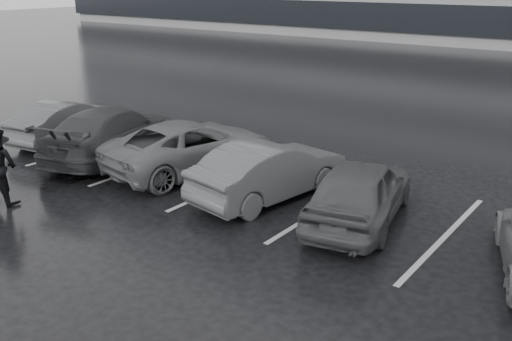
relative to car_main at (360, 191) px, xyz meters
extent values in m
plane|color=black|center=(-1.58, -2.16, -0.71)|extent=(160.00, 160.00, 0.00)
cube|color=black|center=(-23.58, 45.84, 1.29)|extent=(60.60, 25.60, 2.20)
imported|color=black|center=(0.00, 0.00, 0.00)|extent=(2.53, 4.45, 1.43)
imported|color=#323235|center=(-2.40, 0.00, -0.01)|extent=(2.14, 4.43, 1.40)
imported|color=#47474A|center=(-5.39, 0.43, -0.02)|extent=(3.04, 5.28, 1.39)
imported|color=black|center=(-8.08, -0.04, 0.03)|extent=(3.48, 5.54, 1.50)
imported|color=#323235|center=(-10.62, 0.21, -0.05)|extent=(2.02, 4.23, 1.34)
cube|color=#ACACAF|center=(-12.18, 0.34, -0.71)|extent=(0.12, 5.00, 0.00)
cube|color=#ACACAF|center=(-9.38, 0.34, -0.71)|extent=(0.12, 5.00, 0.00)
cube|color=#ACACAF|center=(-6.58, 0.34, -0.71)|extent=(0.12, 5.00, 0.00)
cube|color=#ACACAF|center=(-3.78, 0.34, -0.71)|extent=(0.12, 5.00, 0.00)
cube|color=#ACACAF|center=(-0.98, 0.34, -0.71)|extent=(0.12, 5.00, 0.00)
cube|color=#ACACAF|center=(1.82, 0.34, -0.71)|extent=(0.12, 5.00, 0.00)
camera|label=1|loc=(5.05, -10.64, 4.43)|focal=40.00mm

